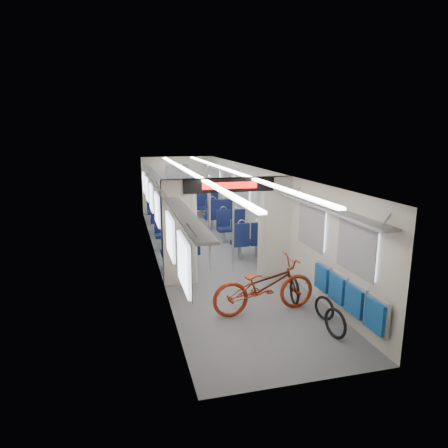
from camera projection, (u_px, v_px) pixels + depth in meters
name	position (u px, v px, depth m)	size (l,w,h in m)	color
carriage	(211.00, 201.00, 10.38)	(12.00, 12.02, 2.31)	#515456
bicycle	(264.00, 286.00, 7.28)	(0.69, 1.97, 1.04)	maroon
flip_bench	(347.00, 294.00, 6.73)	(0.12, 2.14, 0.55)	gray
bike_hoop_a	(335.00, 325.00, 6.42)	(0.51, 0.51, 0.05)	black
bike_hoop_b	(324.00, 309.00, 7.05)	(0.44, 0.44, 0.05)	black
bike_hoop_c	(294.00, 292.00, 7.69)	(0.53, 0.53, 0.05)	black
seat_bay_near_left	(175.00, 237.00, 10.52)	(0.93, 2.15, 1.12)	#0E1740
seat_bay_near_right	(240.00, 231.00, 11.29)	(0.89, 1.99, 1.07)	#0E1740
seat_bay_far_left	(162.00, 212.00, 13.91)	(0.88, 1.95, 1.06)	#0E1740
seat_bay_far_right	(212.00, 207.00, 14.60)	(0.95, 2.28, 1.16)	#0E1740
stanchion_near_left	(210.00, 224.00, 9.36)	(0.04, 0.04, 2.30)	silver
stanchion_near_right	(233.00, 225.00, 9.28)	(0.05, 0.05, 2.30)	silver
stanchion_far_left	(183.00, 201.00, 12.52)	(0.05, 0.05, 2.30)	silver
stanchion_far_right	(208.00, 202.00, 12.31)	(0.04, 0.04, 2.30)	silver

